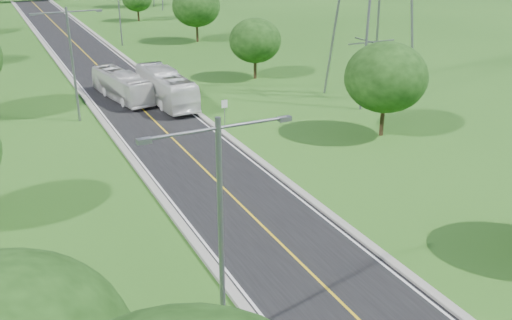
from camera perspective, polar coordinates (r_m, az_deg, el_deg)
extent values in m
plane|color=#245016|center=(69.04, -14.48, 8.04)|extent=(260.00, 260.00, 0.00)
cube|color=black|center=(74.77, -15.50, 9.03)|extent=(8.00, 150.00, 0.06)
cube|color=gray|center=(74.12, -18.74, 8.61)|extent=(0.50, 150.00, 0.22)
cube|color=gray|center=(75.62, -12.32, 9.53)|extent=(0.50, 150.00, 0.22)
cylinder|color=slate|center=(49.83, -3.16, 4.75)|extent=(0.08, 0.08, 2.40)
cube|color=white|center=(49.57, -3.17, 5.62)|extent=(0.55, 0.04, 0.70)
cylinder|color=slate|center=(22.25, -3.51, -8.05)|extent=(0.22, 0.22, 10.00)
cylinder|color=slate|center=(19.86, -7.55, 2.62)|extent=(2.80, 0.12, 0.12)
cylinder|color=slate|center=(20.85, -0.25, 3.78)|extent=(2.80, 0.12, 0.12)
cube|color=slate|center=(19.54, -11.14, 1.89)|extent=(0.50, 0.25, 0.18)
cube|color=slate|center=(21.44, 2.88, 4.14)|extent=(0.50, 0.25, 0.18)
cylinder|color=slate|center=(52.52, -17.82, 8.93)|extent=(0.22, 0.22, 10.00)
cylinder|color=slate|center=(51.55, -20.00, 13.66)|extent=(2.80, 0.12, 0.12)
cylinder|color=slate|center=(51.94, -16.87, 14.09)|extent=(2.80, 0.12, 0.12)
cube|color=slate|center=(51.43, -21.46, 13.39)|extent=(0.50, 0.25, 0.18)
cube|color=slate|center=(52.18, -15.42, 14.21)|extent=(0.50, 0.25, 0.18)
cylinder|color=slate|center=(86.70, -13.51, 14.31)|extent=(0.22, 0.22, 10.00)
cylinder|color=black|center=(48.51, 12.51, 4.04)|extent=(0.36, 0.36, 2.88)
ellipsoid|color=#15320D|center=(47.56, 12.86, 8.07)|extent=(6.72, 6.72, 5.71)
cylinder|color=black|center=(66.03, -0.09, 9.24)|extent=(0.36, 0.36, 2.52)
ellipsoid|color=#15320D|center=(65.40, -0.09, 11.86)|extent=(5.88, 5.88, 5.00)
cylinder|color=black|center=(88.43, -5.90, 12.66)|extent=(0.36, 0.36, 3.06)
ellipsoid|color=#15320D|center=(87.88, -6.00, 15.06)|extent=(7.14, 7.14, 6.07)
cylinder|color=black|center=(110.39, -11.68, 14.06)|extent=(0.36, 0.36, 2.34)
cylinder|color=black|center=(130.46, -12.55, 15.29)|extent=(0.36, 0.36, 2.70)
imported|color=white|center=(56.77, -9.00, 7.21)|extent=(2.93, 11.65, 3.23)
imported|color=silver|center=(59.07, -13.28, 7.27)|extent=(3.98, 10.40, 2.83)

